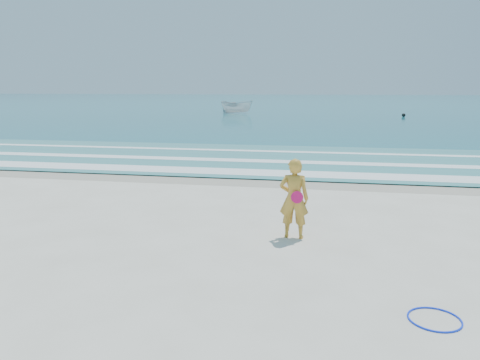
# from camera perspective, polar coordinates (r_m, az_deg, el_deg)

# --- Properties ---
(ground) EXTENTS (400.00, 400.00, 0.00)m
(ground) POSITION_cam_1_polar(r_m,az_deg,el_deg) (8.57, -5.07, -11.79)
(ground) COLOR silver
(ground) RESTS_ON ground
(wet_sand) EXTENTS (400.00, 2.40, 0.00)m
(wet_sand) POSITION_cam_1_polar(r_m,az_deg,el_deg) (17.05, 3.16, -0.06)
(wet_sand) COLOR #B2A893
(wet_sand) RESTS_ON ground
(ocean) EXTENTS (400.00, 190.00, 0.04)m
(ocean) POSITION_cam_1_polar(r_m,az_deg,el_deg) (112.64, 9.77, 9.44)
(ocean) COLOR #19727F
(ocean) RESTS_ON ground
(shallow) EXTENTS (400.00, 10.00, 0.01)m
(shallow) POSITION_cam_1_polar(r_m,az_deg,el_deg) (21.94, 4.90, 2.58)
(shallow) COLOR #59B7AD
(shallow) RESTS_ON ocean
(foam_near) EXTENTS (400.00, 1.40, 0.01)m
(foam_near) POSITION_cam_1_polar(r_m,az_deg,el_deg) (18.31, 3.70, 0.89)
(foam_near) COLOR white
(foam_near) RESTS_ON shallow
(foam_mid) EXTENTS (400.00, 0.90, 0.01)m
(foam_mid) POSITION_cam_1_polar(r_m,az_deg,el_deg) (21.15, 4.68, 2.28)
(foam_mid) COLOR white
(foam_mid) RESTS_ON shallow
(foam_far) EXTENTS (400.00, 0.60, 0.01)m
(foam_far) POSITION_cam_1_polar(r_m,az_deg,el_deg) (24.40, 5.51, 3.47)
(foam_far) COLOR white
(foam_far) RESTS_ON shallow
(hoop) EXTENTS (0.84, 0.84, 0.03)m
(hoop) POSITION_cam_1_polar(r_m,az_deg,el_deg) (7.68, 22.64, -15.39)
(hoop) COLOR #0D30F7
(hoop) RESTS_ON ground
(boat) EXTENTS (4.61, 2.57, 1.68)m
(boat) POSITION_cam_1_polar(r_m,az_deg,el_deg) (59.94, -0.40, 8.93)
(boat) COLOR silver
(boat) RESTS_ON ocean
(buoy) EXTENTS (0.41, 0.41, 0.41)m
(buoy) POSITION_cam_1_polar(r_m,az_deg,el_deg) (55.87, 19.32, 7.48)
(buoy) COLOR black
(buoy) RESTS_ON ocean
(woman) EXTENTS (0.67, 0.45, 1.81)m
(woman) POSITION_cam_1_polar(r_m,az_deg,el_deg) (10.50, 6.60, -2.26)
(woman) COLOR gold
(woman) RESTS_ON ground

